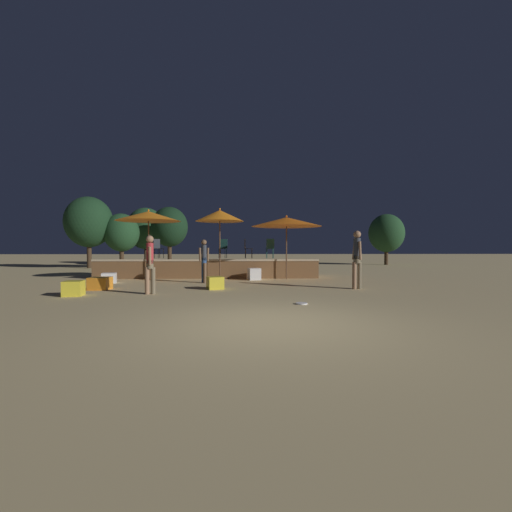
% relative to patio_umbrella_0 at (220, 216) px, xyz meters
% --- Properties ---
extents(ground_plane, '(120.00, 120.00, 0.00)m').
position_rel_patio_umbrella_0_xyz_m(ground_plane, '(1.45, -8.27, -2.65)').
color(ground_plane, tan).
extents(wooden_deck, '(9.64, 2.24, 0.83)m').
position_rel_patio_umbrella_0_xyz_m(wooden_deck, '(-0.60, 1.44, -2.27)').
color(wooden_deck, brown).
rests_on(wooden_deck, ground).
extents(patio_umbrella_0, '(2.01, 2.01, 2.97)m').
position_rel_patio_umbrella_0_xyz_m(patio_umbrella_0, '(0.00, 0.00, 0.00)').
color(patio_umbrella_0, brown).
rests_on(patio_umbrella_0, ground).
extents(patio_umbrella_1, '(2.95, 2.95, 2.69)m').
position_rel_patio_umbrella_0_xyz_m(patio_umbrella_1, '(2.79, 0.08, -0.24)').
color(patio_umbrella_1, brown).
rests_on(patio_umbrella_1, ground).
extents(patio_umbrella_2, '(2.66, 2.66, 2.93)m').
position_rel_patio_umbrella_0_xyz_m(patio_umbrella_2, '(-2.98, 0.20, -0.01)').
color(patio_umbrella_2, brown).
rests_on(patio_umbrella_2, ground).
extents(cube_seat_0, '(0.60, 0.60, 0.39)m').
position_rel_patio_umbrella_0_xyz_m(cube_seat_0, '(-3.57, -3.26, -2.45)').
color(cube_seat_0, orange).
rests_on(cube_seat_0, ground).
extents(cube_seat_1, '(0.55, 0.55, 0.42)m').
position_rel_patio_umbrella_0_xyz_m(cube_seat_1, '(-3.72, -4.65, -2.44)').
color(cube_seat_1, yellow).
rests_on(cube_seat_1, ground).
extents(cube_seat_2, '(0.57, 0.57, 0.48)m').
position_rel_patio_umbrella_0_xyz_m(cube_seat_2, '(1.43, -0.21, -2.41)').
color(cube_seat_2, white).
rests_on(cube_seat_2, ground).
extents(cube_seat_3, '(0.61, 0.61, 0.40)m').
position_rel_patio_umbrella_0_xyz_m(cube_seat_3, '(0.08, -3.26, -2.45)').
color(cube_seat_3, yellow).
rests_on(cube_seat_3, ground).
extents(cube_seat_4, '(0.62, 0.62, 0.38)m').
position_rel_patio_umbrella_0_xyz_m(cube_seat_4, '(-4.06, -1.27, -2.46)').
color(cube_seat_4, white).
rests_on(cube_seat_4, ground).
extents(person_0, '(0.29, 0.50, 1.68)m').
position_rel_patio_umbrella_0_xyz_m(person_0, '(-1.69, -4.37, -1.74)').
color(person_0, '#72664C').
rests_on(person_0, ground).
extents(person_1, '(0.31, 0.52, 1.88)m').
position_rel_patio_umbrella_0_xyz_m(person_1, '(4.65, -3.37, -1.60)').
color(person_1, '#72664C').
rests_on(person_1, ground).
extents(person_2, '(0.40, 0.27, 1.64)m').
position_rel_patio_umbrella_0_xyz_m(person_2, '(-0.50, -1.31, -1.78)').
color(person_2, brown).
rests_on(person_2, ground).
extents(bistro_chair_0, '(0.41, 0.42, 0.90)m').
position_rel_patio_umbrella_0_xyz_m(bistro_chair_0, '(0.02, 2.03, -1.28)').
color(bistro_chair_0, '#1E4C47').
rests_on(bistro_chair_0, wooden_deck).
extents(bistro_chair_1, '(0.48, 0.48, 0.90)m').
position_rel_patio_umbrella_0_xyz_m(bistro_chair_1, '(-3.05, 1.94, -1.28)').
color(bistro_chair_1, '#2D3338').
rests_on(bistro_chair_1, wooden_deck).
extents(bistro_chair_2, '(0.40, 0.40, 0.90)m').
position_rel_patio_umbrella_0_xyz_m(bistro_chair_2, '(1.13, 1.68, -1.28)').
color(bistro_chair_2, '#47474C').
rests_on(bistro_chair_2, wooden_deck).
extents(bistro_chair_3, '(0.40, 0.40, 0.90)m').
position_rel_patio_umbrella_0_xyz_m(bistro_chair_3, '(2.21, 1.44, -1.28)').
color(bistro_chair_3, '#1E4C47').
rests_on(bistro_chair_3, wooden_deck).
extents(frisbee_disc, '(0.27, 0.27, 0.03)m').
position_rel_patio_umbrella_0_xyz_m(frisbee_disc, '(2.38, -6.24, -2.63)').
color(frisbee_disc, white).
rests_on(frisbee_disc, ground).
extents(background_tree_0, '(2.54, 2.54, 4.17)m').
position_rel_patio_umbrella_0_xyz_m(background_tree_0, '(-4.23, 9.96, 0.11)').
color(background_tree_0, '#3D2B1C').
rests_on(background_tree_0, ground).
extents(background_tree_1, '(2.25, 2.25, 3.54)m').
position_rel_patio_umbrella_0_xyz_m(background_tree_1, '(-7.00, 8.35, -0.36)').
color(background_tree_1, '#3D2B1C').
rests_on(background_tree_1, ground).
extents(background_tree_2, '(2.64, 2.64, 3.87)m').
position_rel_patio_umbrella_0_xyz_m(background_tree_2, '(11.87, 11.49, -0.24)').
color(background_tree_2, '#3D2B1C').
rests_on(background_tree_2, ground).
extents(background_tree_3, '(2.93, 2.93, 4.57)m').
position_rel_patio_umbrella_0_xyz_m(background_tree_3, '(-8.93, 8.00, 0.30)').
color(background_tree_3, '#3D2B1C').
rests_on(background_tree_3, ground).
extents(background_tree_4, '(2.98, 2.98, 4.46)m').
position_rel_patio_umbrella_0_xyz_m(background_tree_4, '(-6.77, 13.09, 0.16)').
color(background_tree_4, '#3D2B1C').
rests_on(background_tree_4, ground).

